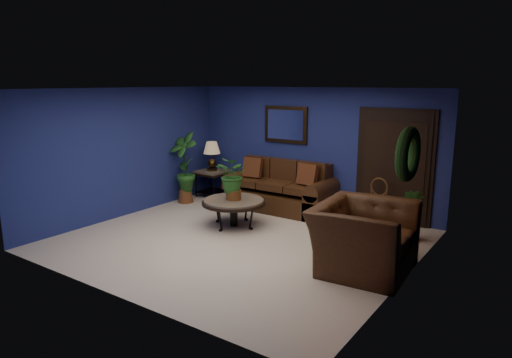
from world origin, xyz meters
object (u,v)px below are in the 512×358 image
Objects in this scene: side_chair at (376,199)px; armchair at (364,237)px; sofa at (281,193)px; end_table at (212,176)px; table_lamp at (212,153)px; coffee_table at (234,203)px.

side_chair is 0.61× the size of armchair.
armchair is at bearing -37.96° from sofa.
armchair is at bearing -65.39° from side_chair.
end_table is at bearing 61.94° from armchair.
side_chair reaches higher than end_table.
table_lamp reaches higher than armchair.
armchair is (2.70, -0.53, 0.03)m from coffee_table.
coffee_table is 1.32× the size of side_chair.
sofa is at bearing 86.16° from coffee_table.
table_lamp is 3.90m from side_chair.
coffee_table is 0.81× the size of armchair.
end_table is 0.47× the size of armchair.
table_lamp is 0.44× the size of armchair.
end_table is at bearing 0.00° from table_lamp.
sofa is 1.95× the size of coffee_table.
armchair is (0.58, -2.06, -0.03)m from side_chair.
sofa is 1.97m from table_lamp.
end_table is 4.88m from armchair.
end_table is 0.56m from table_lamp.
table_lamp is at bearing 0.00° from end_table.
end_table reaches higher than coffee_table.
sofa reaches higher than armchair.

